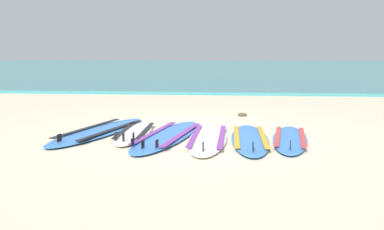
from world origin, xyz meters
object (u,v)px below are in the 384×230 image
object	(u,v)px
surfboard_3	(208,138)
surfboard_1	(135,133)
surfboard_0	(100,131)
surfboard_5	(290,139)
surfboard_2	(168,135)
surfboard_4	(250,139)

from	to	relation	value
surfboard_3	surfboard_1	bearing A→B (deg)	166.20
surfboard_0	surfboard_5	distance (m)	3.07
surfboard_1	surfboard_0	bearing A→B (deg)	171.93
surfboard_2	surfboard_3	bearing A→B (deg)	-11.77
surfboard_1	surfboard_5	world-z (taller)	same
surfboard_0	surfboard_1	distance (m)	0.61
surfboard_1	surfboard_5	distance (m)	2.46
surfboard_0	surfboard_3	size ratio (longest dim) A/B	1.15
surfboard_1	surfboard_3	bearing A→B (deg)	-13.80
surfboard_1	surfboard_4	bearing A→B (deg)	-8.88
surfboard_3	surfboard_5	xyz separation A→B (m)	(1.24, 0.05, 0.00)
surfboard_0	surfboard_2	size ratio (longest dim) A/B	1.01
surfboard_1	surfboard_5	size ratio (longest dim) A/B	0.93
surfboard_2	surfboard_5	bearing A→B (deg)	-2.41
surfboard_2	surfboard_4	bearing A→B (deg)	-5.52
surfboard_0	surfboard_4	distance (m)	2.48
surfboard_3	surfboard_5	world-z (taller)	same
surfboard_3	surfboard_0	bearing A→B (deg)	168.08
surfboard_2	surfboard_4	distance (m)	1.27
surfboard_1	surfboard_3	world-z (taller)	same
surfboard_2	surfboard_3	world-z (taller)	same
surfboard_0	surfboard_5	bearing A→B (deg)	-6.17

